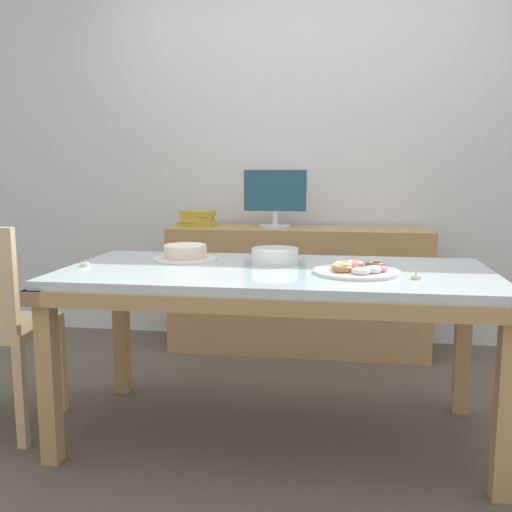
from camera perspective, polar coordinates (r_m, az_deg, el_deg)
name	(u,v)px	position (r m, az deg, el deg)	size (l,w,h in m)	color
ground_plane	(275,434)	(2.66, 1.92, -17.39)	(12.00, 12.00, 0.00)	#564C44
wall_back	(303,150)	(3.95, 4.75, 10.49)	(8.00, 0.10, 2.60)	silver
dining_table	(276,289)	(2.45, 1.99, -3.27)	(1.84, 0.88, 0.75)	silver
sideboard	(298,289)	(3.72, 4.25, -3.30)	(1.65, 0.44, 0.80)	tan
computer_monitor	(275,198)	(3.66, 1.93, 5.84)	(0.42, 0.20, 0.38)	silver
book_stack	(198,219)	(3.77, -5.83, 3.74)	(0.25, 0.19, 0.10)	#B29933
cake_chocolate_round	(185,253)	(2.67, -7.08, 0.25)	(0.29, 0.29, 0.07)	white
pastry_platter	(357,270)	(2.35, 10.07, -1.37)	(0.35, 0.35, 0.04)	white
plate_stack	(275,256)	(2.56, 1.91, 0.01)	(0.21, 0.21, 0.07)	white
tealight_near_cakes	(416,276)	(2.28, 15.70, -1.98)	(0.04, 0.04, 0.04)	silver
tealight_centre	(352,260)	(2.63, 9.56, -0.41)	(0.04, 0.04, 0.04)	silver
tealight_near_front	(85,264)	(2.60, -16.73, -0.78)	(0.04, 0.04, 0.04)	silver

